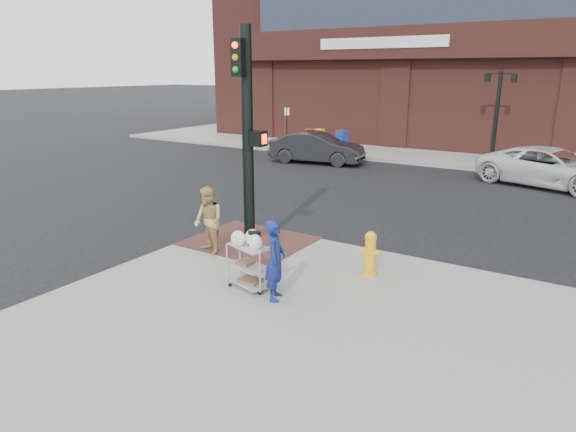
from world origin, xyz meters
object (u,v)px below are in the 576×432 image
Objects in this scene: traffic_signal_pole at (248,132)px; minivan_white at (552,168)px; pedestrian_tan at (208,221)px; sedan_dark at (317,148)px; lamp_post at (497,107)px; utility_cart at (250,262)px; woman_blue at (275,260)px; fire_hydrant at (370,253)px.

traffic_signal_pole reaches higher than minivan_white.
sedan_dark is (-4.17, 12.41, -0.20)m from pedestrian_tan.
pedestrian_tan is (-0.38, -1.03, -1.91)m from traffic_signal_pole.
traffic_signal_pole reaches higher than lamp_post.
utility_cart is (-0.92, -17.33, -1.95)m from lamp_post.
woman_blue is at bearing -163.33° from sedan_dark.
pedestrian_tan is 1.67× the size of fire_hydrant.
woman_blue is 1.31× the size of utility_cart.
pedestrian_tan reaches higher than fire_hydrant.
pedestrian_tan is at bearing 172.40° from minivan_white.
minivan_white is 12.04m from fire_hydrant.
sedan_dark is at bearing 123.78° from fire_hydrant.
pedestrian_tan is at bearing -167.91° from fire_hydrant.
sedan_dark reaches higher than fire_hydrant.
lamp_post is at bearing 54.26° from minivan_white.
traffic_signal_pole is 0.97× the size of minivan_white.
traffic_signal_pole is 12.43m from sedan_dark.
utility_cart is at bearing 53.50° from woman_blue.
woman_blue is 15.23m from sedan_dark.
minivan_white reaches higher than utility_cart.
woman_blue reaches higher than utility_cart.
lamp_post is at bearing 101.10° from pedestrian_tan.
woman_blue is 0.29× the size of minivan_white.
fire_hydrant is at bearing 47.80° from utility_cart.
traffic_signal_pole is 3.72m from woman_blue.
lamp_post is at bearing -71.12° from sedan_dark.
minivan_white is at bearing 65.54° from traffic_signal_pole.
minivan_white is 5.61× the size of fire_hydrant.
lamp_post reaches higher than woman_blue.
lamp_post is 15.43m from traffic_signal_pole.
lamp_post is 2.59× the size of pedestrian_tan.
utility_cart is (-0.69, 0.15, -0.23)m from woman_blue.
woman_blue reaches higher than fire_hydrant.
woman_blue is 0.98× the size of pedestrian_tan.
utility_cart is at bearing -178.65° from minivan_white.
lamp_post reaches higher than minivan_white.
woman_blue is at bearing -45.07° from traffic_signal_pole.
utility_cart is 2.49m from fire_hydrant.
lamp_post reaches higher than sedan_dark.
lamp_post is 3.48× the size of utility_cart.
minivan_white is (3.03, 13.86, -0.18)m from woman_blue.
woman_blue reaches higher than minivan_white.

